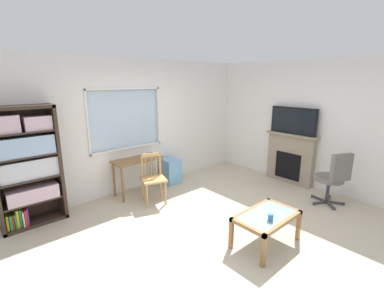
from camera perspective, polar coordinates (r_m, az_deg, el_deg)
ground at (r=4.28m, az=5.25°, el=-17.69°), size 6.39×5.53×0.02m
wall_back_with_window at (r=5.54m, az=-11.53°, el=3.90°), size 5.39×0.15×2.63m
wall_right at (r=6.05m, az=23.82°, el=3.97°), size 0.12×4.73×2.63m
bookshelf at (r=4.71m, az=-32.17°, el=-3.64°), size 0.90×0.38×1.86m
desk_under_window at (r=5.29m, az=-11.72°, el=-4.40°), size 0.95×0.45×0.72m
wooden_chair at (r=4.92m, az=-8.39°, el=-7.29°), size 0.53×0.51×0.90m
plastic_drawer_unit at (r=5.86m, az=-4.70°, el=-5.74°), size 0.35×0.40×0.54m
fireplace at (r=6.17m, az=20.49°, el=-2.85°), size 0.26×1.12×1.10m
tv at (r=5.99m, az=21.06°, el=4.73°), size 0.06×1.00×0.57m
office_chair at (r=5.33m, az=28.30°, el=-6.15°), size 0.59×0.62×1.00m
coffee_table at (r=3.86m, az=15.81°, el=-15.34°), size 0.91×0.55×0.44m
sippy_cup at (r=3.68m, az=16.64°, el=-14.93°), size 0.07×0.07×0.09m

